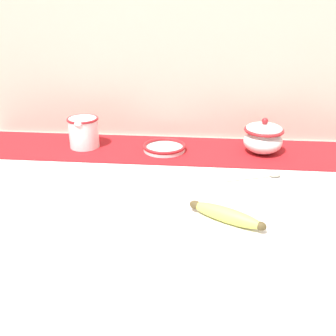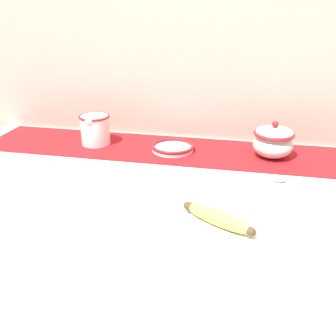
# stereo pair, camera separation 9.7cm
# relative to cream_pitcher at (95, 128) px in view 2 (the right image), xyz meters

# --- Properties ---
(countertop) EXTENTS (1.47, 0.69, 0.93)m
(countertop) POSITION_rel_cream_pitcher_xyz_m (0.31, -0.21, -0.52)
(countertop) COLOR silver
(countertop) RESTS_ON ground_plane
(back_wall) EXTENTS (2.27, 0.04, 2.40)m
(back_wall) POSITION_rel_cream_pitcher_xyz_m (0.31, 0.15, 0.22)
(back_wall) COLOR beige
(back_wall) RESTS_ON ground_plane
(table_runner) EXTENTS (1.35, 0.25, 0.00)m
(table_runner) POSITION_rel_cream_pitcher_xyz_m (0.31, -0.00, -0.05)
(table_runner) COLOR #A8191E
(table_runner) RESTS_ON countertop
(cream_pitcher) EXTENTS (0.10, 0.12, 0.10)m
(cream_pitcher) POSITION_rel_cream_pitcher_xyz_m (0.00, 0.00, 0.00)
(cream_pitcher) COLOR white
(cream_pitcher) RESTS_ON countertop
(sugar_bowl) EXTENTS (0.12, 0.12, 0.11)m
(sugar_bowl) POSITION_rel_cream_pitcher_xyz_m (0.58, -0.00, -0.00)
(sugar_bowl) COLOR white
(sugar_bowl) RESTS_ON countertop
(small_dish) EXTENTS (0.14, 0.14, 0.02)m
(small_dish) POSITION_rel_cream_pitcher_xyz_m (0.27, -0.01, -0.04)
(small_dish) COLOR white
(small_dish) RESTS_ON countertop
(banana) EXTENTS (0.17, 0.11, 0.03)m
(banana) POSITION_rel_cream_pitcher_xyz_m (0.44, -0.42, -0.04)
(banana) COLOR #CCD156
(banana) RESTS_ON countertop
(spoon) EXTENTS (0.16, 0.07, 0.01)m
(spoon) POSITION_rel_cream_pitcher_xyz_m (0.58, -0.18, -0.05)
(spoon) COLOR #A89E89
(spoon) RESTS_ON countertop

